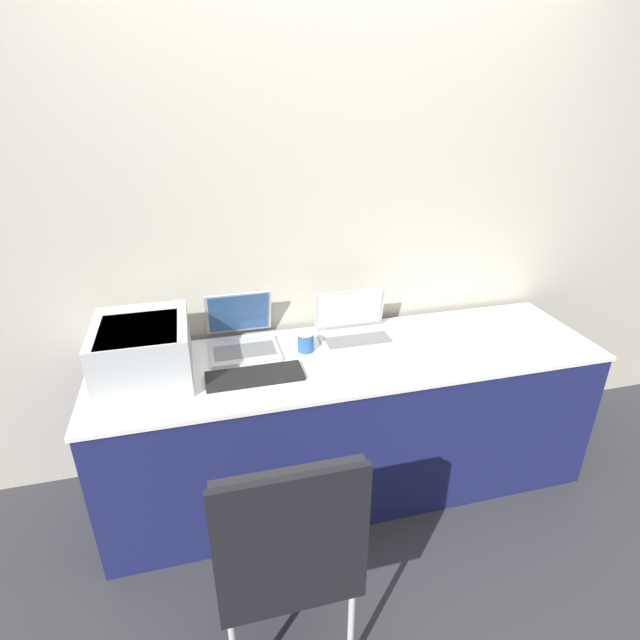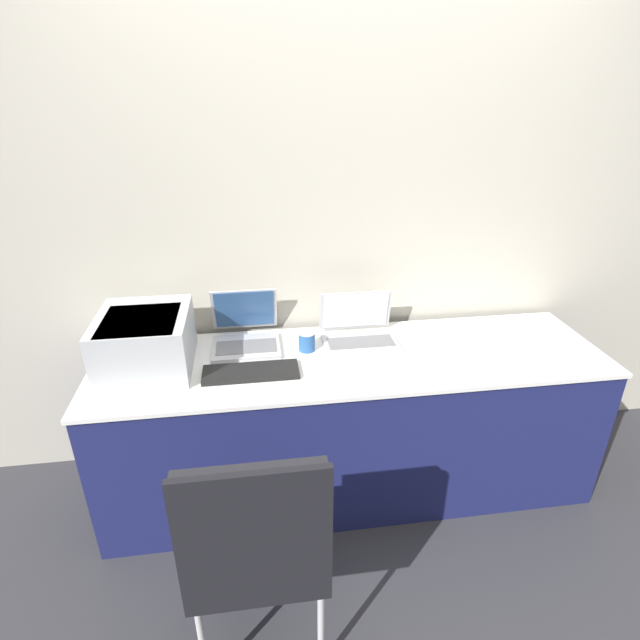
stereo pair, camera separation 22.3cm
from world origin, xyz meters
TOP-DOWN VIEW (x-y plane):
  - ground_plane at (0.00, 0.00)m, footprint 14.00×14.00m
  - wall_back at (0.00, 0.72)m, footprint 8.00×0.05m
  - table at (0.00, 0.32)m, footprint 2.35×0.66m
  - printer at (-0.91, 0.35)m, footprint 0.38×0.43m
  - laptop_left at (-0.48, 0.52)m, footprint 0.32×0.34m
  - laptop_right at (0.06, 0.47)m, footprint 0.36×0.26m
  - external_keyboard at (-0.46, 0.23)m, footprint 0.41×0.15m
  - coffee_cup at (-0.20, 0.41)m, footprint 0.08×0.08m
  - chair at (-0.47, -0.50)m, footprint 0.45×0.45m

SIDE VIEW (x-z plane):
  - ground_plane at x=0.00m, z-range 0.00..0.00m
  - table at x=0.00m, z-range 0.00..0.75m
  - chair at x=-0.47m, z-range 0.11..1.06m
  - external_keyboard at x=-0.46m, z-range 0.75..0.77m
  - coffee_cup at x=-0.20m, z-range 0.75..0.85m
  - laptop_right at x=0.06m, z-range 0.69..0.92m
  - laptop_left at x=-0.48m, z-range 0.68..0.93m
  - printer at x=-0.91m, z-range 0.76..1.01m
  - wall_back at x=0.00m, z-range 0.00..2.60m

